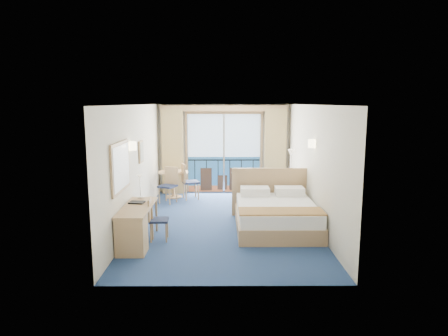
% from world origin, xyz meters
% --- Properties ---
extents(floor, '(6.50, 6.50, 0.00)m').
position_xyz_m(floor, '(0.00, 0.00, 0.00)').
color(floor, navy).
rests_on(floor, ground).
extents(room_walls, '(4.04, 6.54, 2.72)m').
position_xyz_m(room_walls, '(0.00, 0.00, 1.78)').
color(room_walls, beige).
rests_on(room_walls, ground).
extents(balcony_door, '(2.36, 0.03, 2.52)m').
position_xyz_m(balcony_door, '(-0.01, 3.22, 1.14)').
color(balcony_door, navy).
rests_on(balcony_door, room_walls).
extents(curtain_left, '(0.65, 0.22, 2.55)m').
position_xyz_m(curtain_left, '(-1.55, 3.07, 1.28)').
color(curtain_left, tan).
rests_on(curtain_left, room_walls).
extents(curtain_right, '(0.65, 0.22, 2.55)m').
position_xyz_m(curtain_right, '(1.55, 3.07, 1.28)').
color(curtain_right, tan).
rests_on(curtain_right, room_walls).
extents(pelmet, '(3.80, 0.25, 0.18)m').
position_xyz_m(pelmet, '(0.00, 3.10, 2.58)').
color(pelmet, tan).
rests_on(pelmet, room_walls).
extents(mirror, '(0.05, 1.25, 0.95)m').
position_xyz_m(mirror, '(-1.97, -1.50, 1.55)').
color(mirror, tan).
rests_on(mirror, room_walls).
extents(wall_print, '(0.04, 0.42, 0.52)m').
position_xyz_m(wall_print, '(-1.97, 0.45, 1.60)').
color(wall_print, tan).
rests_on(wall_print, room_walls).
extents(sconce_left, '(0.18, 0.18, 0.18)m').
position_xyz_m(sconce_left, '(-1.94, -0.60, 1.85)').
color(sconce_left, '#FCE9B0').
rests_on(sconce_left, room_walls).
extents(sconce_right, '(0.18, 0.18, 0.18)m').
position_xyz_m(sconce_right, '(1.94, -0.15, 1.85)').
color(sconce_right, '#FCE9B0').
rests_on(sconce_right, room_walls).
extents(bed, '(1.88, 2.23, 1.18)m').
position_xyz_m(bed, '(1.12, -0.44, 0.33)').
color(bed, tan).
rests_on(bed, ground).
extents(nightstand, '(0.41, 0.39, 0.54)m').
position_xyz_m(nightstand, '(1.77, 1.00, 0.27)').
color(nightstand, tan).
rests_on(nightstand, ground).
extents(phone, '(0.19, 0.16, 0.08)m').
position_xyz_m(phone, '(1.80, 0.96, 0.58)').
color(phone, white).
rests_on(phone, nightstand).
extents(armchair, '(1.14, 1.15, 0.77)m').
position_xyz_m(armchair, '(1.54, 1.55, 0.38)').
color(armchair, '#4F5660').
rests_on(armchair, ground).
extents(floor_lamp, '(0.20, 0.20, 1.45)m').
position_xyz_m(floor_lamp, '(1.88, 2.19, 1.10)').
color(floor_lamp, silver).
rests_on(floor_lamp, ground).
extents(desk, '(0.55, 1.60, 0.75)m').
position_xyz_m(desk, '(-1.72, -1.80, 0.41)').
color(desk, tan).
rests_on(desk, ground).
extents(desk_chair, '(0.40, 0.39, 0.87)m').
position_xyz_m(desk_chair, '(-1.40, -1.20, 0.49)').
color(desk_chair, '#1C2542').
rests_on(desk_chair, ground).
extents(folder, '(0.32, 0.26, 0.03)m').
position_xyz_m(folder, '(-1.78, -1.11, 0.76)').
color(folder, black).
rests_on(folder, desk).
extents(desk_lamp, '(0.13, 0.13, 0.49)m').
position_xyz_m(desk_lamp, '(-1.78, -0.72, 1.11)').
color(desk_lamp, silver).
rests_on(desk_lamp, desk).
extents(round_table, '(0.86, 0.86, 0.78)m').
position_xyz_m(round_table, '(-1.48, 2.48, 0.59)').
color(round_table, tan).
rests_on(round_table, ground).
extents(table_chair_a, '(0.56, 0.55, 1.03)m').
position_xyz_m(table_chair_a, '(-1.04, 2.27, 0.58)').
color(table_chair_a, '#1C2542').
rests_on(table_chair_a, ground).
extents(table_chair_b, '(0.57, 0.57, 0.98)m').
position_xyz_m(table_chair_b, '(-1.52, 1.91, 0.55)').
color(table_chair_b, '#1C2542').
rests_on(table_chair_b, ground).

